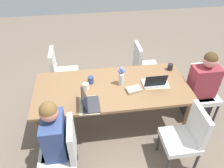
{
  "coord_description": "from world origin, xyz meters",
  "views": [
    {
      "loc": [
        0.35,
        2.44,
        2.69
      ],
      "look_at": [
        0.0,
        0.0,
        0.78
      ],
      "focal_mm": 35.28,
      "sensor_mm": 36.0,
      "label": 1
    }
  ],
  "objects": [
    {
      "name": "chair_near_right_mid",
      "position": [
        -0.7,
        -0.84,
        0.5
      ],
      "size": [
        0.44,
        0.44,
        0.9
      ],
      "color": "silver",
      "rests_on": "ground_plane"
    },
    {
      "name": "person_head_left_left_near",
      "position": [
        -1.38,
        0.04,
        0.53
      ],
      "size": [
        0.4,
        0.36,
        1.19
      ],
      "color": "#2D2D33",
      "rests_on": "ground_plane"
    },
    {
      "name": "book_red_cover",
      "position": [
        -0.29,
        0.13,
        0.75
      ],
      "size": [
        0.22,
        0.18,
        0.04
      ],
      "primitive_type": "cube",
      "rotation": [
        0.0,
        0.0,
        0.2
      ],
      "color": "#B2A38E",
      "rests_on": "dining_table"
    },
    {
      "name": "chair_far_left_mid",
      "position": [
        0.69,
        0.82,
        0.5
      ],
      "size": [
        0.44,
        0.44,
        0.9
      ],
      "color": "silver",
      "rests_on": "ground_plane"
    },
    {
      "name": "laptop_far_left_mid",
      "position": [
        0.35,
        0.34,
        0.77
      ],
      "size": [
        0.22,
        0.32,
        0.21
      ],
      "color": "#38383D",
      "rests_on": "dining_table"
    },
    {
      "name": "chair_far_right_near",
      "position": [
        -0.83,
        0.82,
        0.5
      ],
      "size": [
        0.44,
        0.44,
        0.9
      ],
      "color": "silver",
      "rests_on": "ground_plane"
    },
    {
      "name": "placemat_far_left_mid",
      "position": [
        0.35,
        0.33,
        0.73
      ],
      "size": [
        0.28,
        0.37,
        0.0
      ],
      "primitive_type": "cube",
      "rotation": [
        0.0,
        0.0,
        -1.61
      ],
      "color": "beige",
      "rests_on": "dining_table"
    },
    {
      "name": "placemat_head_left_left_near",
      "position": [
        -0.65,
        0.02,
        0.73
      ],
      "size": [
        0.38,
        0.28,
        0.0
      ],
      "primitive_type": "cube",
      "rotation": [
        0.0,
        0.0,
        -0.07
      ],
      "color": "beige",
      "rests_on": "dining_table"
    },
    {
      "name": "coffee_mug_near_left",
      "position": [
        0.29,
        -0.14,
        0.78
      ],
      "size": [
        0.09,
        0.09,
        0.11
      ],
      "primitive_type": "cylinder",
      "color": "#33477A",
      "rests_on": "dining_table"
    },
    {
      "name": "ground_plane",
      "position": [
        0.0,
        0.0,
        0.0
      ],
      "size": [
        10.0,
        10.0,
        0.0
      ],
      "primitive_type": "plane",
      "color": "#756656"
    },
    {
      "name": "person_far_left_mid",
      "position": [
        0.77,
        0.76,
        0.53
      ],
      "size": [
        0.36,
        0.4,
        1.19
      ],
      "color": "#2D2D33",
      "rests_on": "ground_plane"
    },
    {
      "name": "coffee_mug_centre_left",
      "position": [
        0.37,
        0.0,
        0.77
      ],
      "size": [
        0.09,
        0.09,
        0.1
      ],
      "primitive_type": "cylinder",
      "color": "white",
      "rests_on": "dining_table"
    },
    {
      "name": "coffee_mug_near_right",
      "position": [
        -0.97,
        -0.3,
        0.78
      ],
      "size": [
        0.08,
        0.08,
        0.1
      ],
      "primitive_type": "cylinder",
      "color": "#232328",
      "rests_on": "dining_table"
    },
    {
      "name": "flower_vase",
      "position": [
        -0.14,
        -0.04,
        0.89
      ],
      "size": [
        0.11,
        0.09,
        0.3
      ],
      "color": "silver",
      "rests_on": "dining_table"
    },
    {
      "name": "chair_near_left_far",
      "position": [
        0.78,
        -0.85,
        0.5
      ],
      "size": [
        0.44,
        0.44,
        0.9
      ],
      "color": "silver",
      "rests_on": "ground_plane"
    },
    {
      "name": "laptop_head_left_left_near",
      "position": [
        -0.6,
        0.04,
        0.77
      ],
      "size": [
        0.32,
        0.22,
        0.21
      ],
      "color": "silver",
      "rests_on": "dining_table"
    },
    {
      "name": "chair_head_left_left_near",
      "position": [
        -1.44,
        -0.03,
        0.5
      ],
      "size": [
        0.44,
        0.44,
        0.9
      ],
      "color": "silver",
      "rests_on": "ground_plane"
    },
    {
      "name": "dining_table",
      "position": [
        0.0,
        0.0,
        0.66
      ],
      "size": [
        2.21,
        0.99,
        0.73
      ],
      "color": "olive",
      "rests_on": "ground_plane"
    }
  ]
}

